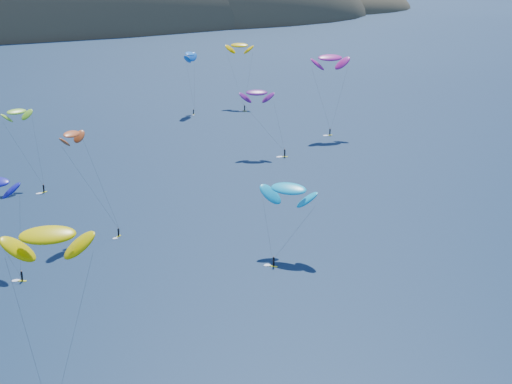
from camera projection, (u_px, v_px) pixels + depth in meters
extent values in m
ellipsoid|color=#3D3526|center=(193.00, 28.00, 599.92)|extent=(320.00, 220.00, 156.00)
ellipsoid|color=#3D3526|center=(295.00, 14.00, 682.52)|extent=(240.00, 180.00, 84.00)
ellipsoid|color=#D8C700|center=(48.00, 235.00, 84.11)|extent=(11.16, 7.46, 5.71)
cube|color=yellow|center=(44.00, 192.00, 161.27)|extent=(1.52, 0.87, 0.08)
cylinder|color=black|center=(44.00, 188.00, 160.97)|extent=(0.34, 0.34, 1.56)
sphere|color=#8C6047|center=(43.00, 185.00, 160.68)|extent=(0.26, 0.26, 0.26)
ellipsoid|color=#8BDB2D|center=(17.00, 112.00, 162.75)|extent=(7.89, 5.50, 4.01)
cube|color=yellow|center=(193.00, 115.00, 238.25)|extent=(1.19, 1.35, 0.08)
cylinder|color=black|center=(193.00, 112.00, 237.97)|extent=(0.33, 0.33, 1.50)
sphere|color=#8C6047|center=(193.00, 109.00, 237.69)|extent=(0.25, 0.25, 0.25)
ellipsoid|color=blue|center=(190.00, 54.00, 237.77)|extent=(8.84, 9.62, 5.01)
cube|color=yellow|center=(274.00, 266.00, 123.29)|extent=(1.20, 1.38, 0.08)
cylinder|color=black|center=(274.00, 262.00, 123.01)|extent=(0.33, 0.33, 1.53)
sphere|color=#8C6047|center=(274.00, 257.00, 122.72)|extent=(0.26, 0.26, 0.26)
ellipsoid|color=#05ABD8|center=(289.00, 189.00, 126.41)|extent=(10.10, 11.05, 5.74)
cube|color=yellow|center=(285.00, 157.00, 189.17)|extent=(1.71, 1.14, 0.09)
cylinder|color=black|center=(285.00, 153.00, 188.83)|extent=(0.39, 0.39, 1.78)
sphere|color=#8C6047|center=(285.00, 149.00, 188.50)|extent=(0.30, 0.30, 0.30)
ellipsoid|color=#6A1879|center=(257.00, 93.00, 188.44)|extent=(9.75, 7.46, 4.93)
cube|color=yellow|center=(330.00, 135.00, 211.46)|extent=(1.64, 0.66, 0.09)
cylinder|color=black|center=(330.00, 132.00, 211.14)|extent=(0.37, 0.37, 1.70)
sphere|color=#8C6047|center=(330.00, 129.00, 210.82)|extent=(0.29, 0.29, 0.29)
ellipsoid|color=#B41B8B|center=(330.00, 58.00, 207.27)|extent=(12.15, 6.82, 6.45)
cube|color=yellow|center=(119.00, 236.00, 136.31)|extent=(1.23, 1.17, 0.07)
cylinder|color=black|center=(118.00, 232.00, 136.05)|extent=(0.31, 0.31, 1.41)
sphere|color=#8C6047|center=(118.00, 228.00, 135.79)|extent=(0.24, 0.24, 0.24)
ellipsoid|color=#B5491C|center=(72.00, 134.00, 132.74)|extent=(6.91, 6.69, 3.67)
cube|color=yellow|center=(22.00, 281.00, 117.84)|extent=(1.41, 1.10, 0.08)
cylinder|color=black|center=(22.00, 276.00, 117.56)|extent=(0.33, 0.33, 1.50)
sphere|color=#8C6047|center=(21.00, 271.00, 117.28)|extent=(0.25, 0.25, 0.25)
cube|color=yellow|center=(245.00, 111.00, 243.50)|extent=(1.56, 1.35, 0.09)
cylinder|color=black|center=(245.00, 108.00, 243.18)|extent=(0.38, 0.38, 1.72)
sphere|color=#8C6047|center=(245.00, 105.00, 242.86)|extent=(0.29, 0.29, 0.29)
ellipsoid|color=#F4C400|center=(239.00, 45.00, 248.60)|extent=(10.30, 9.35, 5.34)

